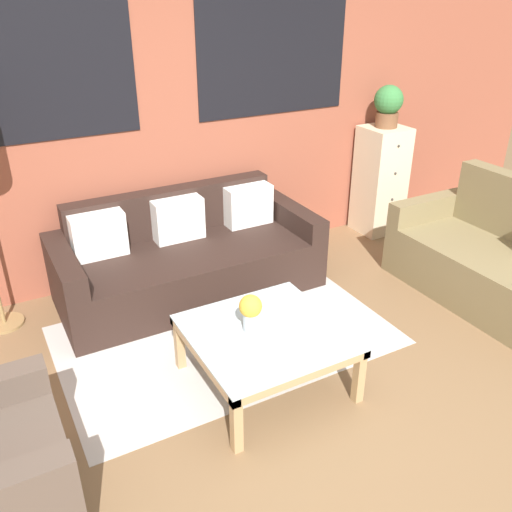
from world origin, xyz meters
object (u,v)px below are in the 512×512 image
Objects in this scene: potted_plant at (388,105)px; flower_vase at (251,310)px; drawer_cabinet at (380,180)px; settee_vintage at (496,261)px; coffee_table at (266,339)px; couch_dark at (187,258)px.

flower_vase is (-2.24, -1.47, -0.73)m from potted_plant.
drawer_cabinet is 0.73m from potted_plant.
coffee_table is at bearing -178.43° from settee_vintage.
settee_vintage is 1.47× the size of drawer_cabinet.
drawer_cabinet is at bearing 88.08° from settee_vintage.
potted_plant is at bearing 33.35° from flower_vase.
coffee_table is 3.73× the size of flower_vase.
settee_vintage reaches higher than couch_dark.
coffee_table is 2.66m from drawer_cabinet.
couch_dark is 2.16m from drawer_cabinet.
drawer_cabinet reaches higher than settee_vintage.
drawer_cabinet is at bearing 35.24° from coffee_table.
drawer_cabinet is (0.05, 1.47, 0.22)m from settee_vintage.
flower_vase is at bearing 140.93° from coffee_table.
potted_plant is (2.14, 0.21, 0.98)m from couch_dark.
coffee_table is at bearing -144.76° from drawer_cabinet.
drawer_cabinet is at bearing -90.00° from potted_plant.
couch_dark is at bearing -174.41° from drawer_cabinet.
couch_dark is 2.31× the size of coffee_table.
couch_dark is 1.33× the size of settee_vintage.
potted_plant reaches higher than flower_vase.
settee_vintage is 6.47× the size of flower_vase.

